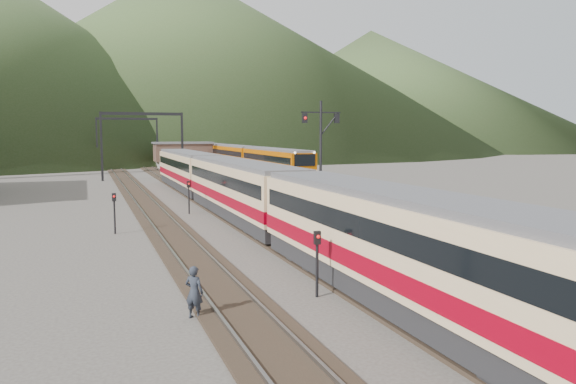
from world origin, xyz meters
name	(u,v)px	position (x,y,z in m)	size (l,w,h in m)	color
ground	(433,326)	(0.00, 0.00, 0.00)	(400.00, 400.00, 0.00)	#47423D
track_main	(190,191)	(0.00, 40.00, 0.07)	(2.60, 200.00, 0.23)	black
track_far	(136,192)	(-5.00, 40.00, 0.07)	(2.60, 200.00, 0.23)	black
track_second	(302,187)	(11.50, 40.00, 0.07)	(2.60, 200.00, 0.23)	black
platform	(252,186)	(5.60, 38.00, 0.50)	(8.00, 100.00, 1.00)	gray
gantry_near	(142,133)	(-2.85, 55.00, 5.59)	(9.55, 0.25, 8.00)	black
gantry_far	(127,133)	(-2.85, 80.00, 5.59)	(9.55, 0.25, 8.00)	black
station_shed	(183,151)	(5.60, 78.00, 2.57)	(9.40, 4.40, 3.10)	#4E362D
hill_b	(180,57)	(30.00, 230.00, 37.50)	(220.00, 220.00, 75.00)	#344D21
hill_c	(370,89)	(110.00, 210.00, 25.00)	(160.00, 160.00, 50.00)	#344D21
main_train	(240,189)	(0.00, 21.37, 1.98)	(2.86, 58.74, 3.49)	beige
second_train	(235,158)	(11.50, 67.39, 1.90)	(2.74, 56.34, 3.35)	#A44B00
signal_mast	(321,147)	(2.31, 13.72, 4.83)	(2.20, 0.21, 6.23)	black
short_signal_a	(317,255)	(-2.03, 3.83, 1.46)	(0.23, 0.18, 2.27)	black
short_signal_b	(189,193)	(-2.69, 24.99, 1.46)	(0.25, 0.20, 2.27)	black
short_signal_c	(114,208)	(-7.89, 18.69, 1.46)	(0.22, 0.16, 2.27)	black
worker	(194,292)	(-6.36, 3.05, 0.81)	(0.59, 0.39, 1.61)	#252A34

